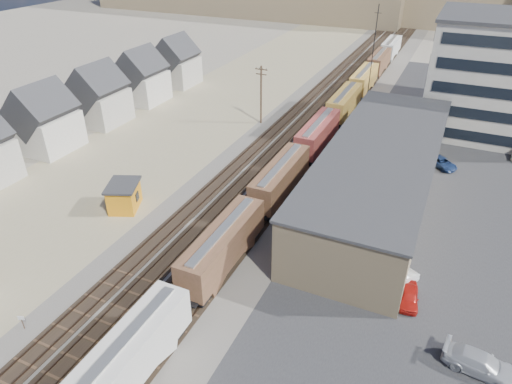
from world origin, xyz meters
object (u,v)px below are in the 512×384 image
at_px(maintenance_shed, 124,196).
at_px(parked_car_blue, 442,163).
at_px(freight_train, 332,117).
at_px(parked_car_white, 399,281).
at_px(parked_car_red, 409,296).
at_px(utility_pole_north, 261,94).
at_px(parked_car_silver, 481,364).

relative_size(maintenance_shed, parked_car_blue, 1.17).
xyz_separation_m(freight_train, parked_car_white, (16.57, -33.72, -2.08)).
bearing_deg(parked_car_red, maintenance_shed, 168.58).
relative_size(utility_pole_north, parked_car_red, 2.45).
distance_m(maintenance_shed, parked_car_red, 34.07).
bearing_deg(parked_car_blue, maintenance_shed, 173.59).
bearing_deg(maintenance_shed, freight_train, 63.90).
distance_m(parked_car_white, parked_car_silver, 10.24).
relative_size(maintenance_shed, parked_car_white, 1.28).
bearing_deg(utility_pole_north, parked_car_silver, -47.71).
height_order(maintenance_shed, parked_car_silver, maintenance_shed).
xyz_separation_m(utility_pole_north, parked_car_white, (28.87, -32.69, -4.59)).
distance_m(utility_pole_north, parked_car_white, 43.85).
distance_m(freight_train, parked_car_white, 37.63).
relative_size(parked_car_red, parked_car_silver, 0.72).
height_order(utility_pole_north, parked_car_red, utility_pole_north).
xyz_separation_m(utility_pole_north, parked_car_red, (30.07, -34.35, -4.60)).
relative_size(utility_pole_north, parked_car_silver, 1.77).
height_order(parked_car_silver, parked_car_blue, parked_car_silver).
height_order(parked_car_red, parked_car_silver, parked_car_silver).
bearing_deg(maintenance_shed, utility_pole_north, 83.05).
distance_m(parked_car_white, parked_car_blue, 28.19).
relative_size(freight_train, parked_car_red, 29.28).
relative_size(parked_car_red, parked_car_white, 0.94).
bearing_deg(parked_car_white, parked_car_silver, -13.50).
distance_m(parked_car_silver, parked_car_blue, 35.77).
bearing_deg(parked_car_blue, utility_pole_north, 126.25).
bearing_deg(freight_train, maintenance_shed, -116.10).
bearing_deg(maintenance_shed, parked_car_blue, 38.81).
height_order(maintenance_shed, parked_car_red, maintenance_shed).
bearing_deg(maintenance_shed, parked_car_white, -1.13).
relative_size(freight_train, parked_car_silver, 21.19).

